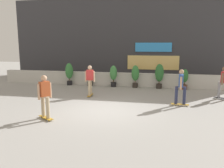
# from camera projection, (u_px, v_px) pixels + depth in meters

# --- Properties ---
(ground_plane) EXTENTS (48.00, 48.00, 0.00)m
(ground_plane) POSITION_uv_depth(u_px,v_px,m) (105.00, 110.00, 9.90)
(ground_plane) COLOR #9E9B96
(planter_wall) EXTENTS (18.00, 0.40, 0.90)m
(planter_wall) POSITION_uv_depth(u_px,v_px,m) (126.00, 79.00, 15.61)
(planter_wall) COLOR beige
(planter_wall) RESTS_ON ground
(building_backdrop) EXTENTS (20.00, 2.08, 6.50)m
(building_backdrop) POSITION_uv_depth(u_px,v_px,m) (133.00, 39.00, 18.99)
(building_backdrop) COLOR #38383D
(building_backdrop) RESTS_ON ground
(potted_plant_0) EXTENTS (0.53, 0.53, 1.54)m
(potted_plant_0) POSITION_uv_depth(u_px,v_px,m) (69.00, 72.00, 15.89)
(potted_plant_0) COLOR black
(potted_plant_0) RESTS_ON ground
(potted_plant_1) EXTENTS (0.40, 0.40, 1.27)m
(potted_plant_1) POSITION_uv_depth(u_px,v_px,m) (90.00, 76.00, 15.62)
(potted_plant_1) COLOR #2D2823
(potted_plant_1) RESTS_ON ground
(potted_plant_2) EXTENTS (0.48, 0.48, 1.43)m
(potted_plant_2) POSITION_uv_depth(u_px,v_px,m) (113.00, 75.00, 15.27)
(potted_plant_2) COLOR black
(potted_plant_2) RESTS_ON ground
(potted_plant_3) EXTENTS (0.50, 0.50, 1.48)m
(potted_plant_3) POSITION_uv_depth(u_px,v_px,m) (135.00, 75.00, 14.96)
(potted_plant_3) COLOR #2D2823
(potted_plant_3) RESTS_ON ground
(potted_plant_4) EXTENTS (0.56, 0.56, 1.59)m
(potted_plant_4) POSITION_uv_depth(u_px,v_px,m) (159.00, 74.00, 14.64)
(potted_plant_4) COLOR #2D2823
(potted_plant_4) RESTS_ON ground
(potted_plant_5) EXTENTS (0.41, 0.41, 1.29)m
(potted_plant_5) POSITION_uv_depth(u_px,v_px,m) (185.00, 78.00, 14.36)
(potted_plant_5) COLOR brown
(potted_plant_5) RESTS_ON ground
(skater_foreground) EXTENTS (0.81, 0.56, 1.70)m
(skater_foreground) POSITION_uv_depth(u_px,v_px,m) (181.00, 86.00, 10.49)
(skater_foreground) COLOR #BF8C26
(skater_foreground) RESTS_ON ground
(skater_by_wall_right) EXTENTS (0.80, 0.55, 1.70)m
(skater_by_wall_right) POSITION_uv_depth(u_px,v_px,m) (223.00, 81.00, 11.69)
(skater_by_wall_right) COLOR black
(skater_by_wall_right) RESTS_ON ground
(skater_by_wall_left) EXTENTS (0.56, 0.82, 1.70)m
(skater_by_wall_left) POSITION_uv_depth(u_px,v_px,m) (90.00, 79.00, 12.45)
(skater_by_wall_left) COLOR #BF8C26
(skater_by_wall_left) RESTS_ON ground
(skater_far_right) EXTENTS (0.78, 0.61, 1.70)m
(skater_far_right) POSITION_uv_depth(u_px,v_px,m) (45.00, 95.00, 8.56)
(skater_far_right) COLOR #BF8C26
(skater_far_right) RESTS_ON ground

